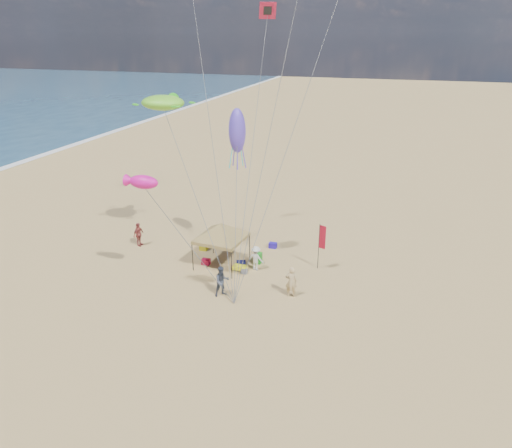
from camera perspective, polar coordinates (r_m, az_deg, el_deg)
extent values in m
plane|color=tan|center=(26.44, -2.01, -10.43)|extent=(280.00, 280.00, 0.00)
cylinder|color=black|center=(32.49, -5.26, -2.06)|extent=(0.06, 0.06, 1.84)
cylinder|color=black|center=(31.37, -0.78, -2.89)|extent=(0.06, 0.06, 1.84)
cylinder|color=black|center=(30.33, -7.71, -4.05)|extent=(0.06, 0.06, 1.84)
cylinder|color=black|center=(29.13, -2.98, -5.03)|extent=(0.06, 0.06, 1.84)
cube|color=olive|center=(30.36, -4.24, -1.71)|extent=(3.10, 3.10, 0.22)
pyramid|color=olive|center=(29.95, -4.29, 0.09)|extent=(5.57, 5.57, 0.92)
cylinder|color=black|center=(30.29, 7.62, -2.74)|extent=(0.04, 0.04, 3.12)
cube|color=#B20E25|center=(29.90, 8.07, -1.60)|extent=(0.44, 0.17, 1.56)
cube|color=#A60D2E|center=(31.32, -6.11, -4.57)|extent=(0.54, 0.38, 0.38)
cube|color=#2514A5|center=(33.45, 2.06, -2.61)|extent=(0.54, 0.38, 0.38)
cylinder|color=#0D103C|center=(31.07, -1.83, -4.70)|extent=(0.69, 0.54, 0.36)
cylinder|color=#D64C0B|center=(34.48, -5.28, -1.92)|extent=(0.54, 0.69, 0.36)
cube|color=#188519|center=(31.27, 0.21, -4.15)|extent=(0.50, 0.50, 0.70)
cube|color=#D1CA17|center=(33.29, -6.37, -2.57)|extent=(0.50, 0.50, 0.70)
cube|color=gray|center=(30.07, -1.41, -5.76)|extent=(0.34, 0.30, 0.28)
cube|color=#F8FC1C|center=(30.40, -1.97, -5.30)|extent=(0.90, 0.50, 0.24)
imported|color=tan|center=(27.32, 4.29, -7.00)|extent=(0.77, 0.58, 1.89)
imported|color=#39404E|center=(27.38, -4.14, -6.96)|extent=(1.14, 1.13, 1.86)
imported|color=beige|center=(30.17, -0.01, -4.18)|extent=(1.15, 0.78, 1.65)
imported|color=#983E3A|center=(34.55, -14.08, -1.23)|extent=(0.54, 1.07, 1.74)
ellipsoid|color=#72DA2C|center=(30.95, -11.26, 14.25)|extent=(3.40, 3.08, 0.93)
ellipsoid|color=#E31191|center=(26.08, -13.50, 4.98)|extent=(1.81, 1.09, 0.76)
ellipsoid|color=#583FD1|center=(29.50, -2.30, 11.25)|extent=(1.06, 1.06, 2.76)
cube|color=red|center=(33.93, 1.43, 24.50)|extent=(1.21, 0.90, 1.02)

